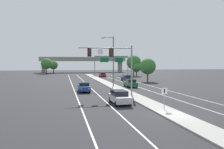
# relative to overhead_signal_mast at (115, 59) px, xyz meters

# --- Properties ---
(ground_plane) EXTENTS (260.00, 260.00, 0.00)m
(ground_plane) POSITION_rel_overhead_signal_mast_xyz_m (2.50, -13.02, -5.36)
(ground_plane) COLOR #28282B
(median_island) EXTENTS (2.40, 110.00, 0.15)m
(median_island) POSITION_rel_overhead_signal_mast_xyz_m (2.50, 4.98, -5.28)
(median_island) COLOR #9E9B93
(median_island) RESTS_ON ground
(lane_stripe_oncoming_center) EXTENTS (0.14, 100.00, 0.01)m
(lane_stripe_oncoming_center) POSITION_rel_overhead_signal_mast_xyz_m (-2.20, 11.98, -5.35)
(lane_stripe_oncoming_center) COLOR silver
(lane_stripe_oncoming_center) RESTS_ON ground
(lane_stripe_receding_center) EXTENTS (0.14, 100.00, 0.01)m
(lane_stripe_receding_center) POSITION_rel_overhead_signal_mast_xyz_m (7.20, 11.98, -5.35)
(lane_stripe_receding_center) COLOR silver
(lane_stripe_receding_center) RESTS_ON ground
(edge_stripe_left) EXTENTS (0.14, 100.00, 0.01)m
(edge_stripe_left) POSITION_rel_overhead_signal_mast_xyz_m (-5.50, 11.98, -5.35)
(edge_stripe_left) COLOR silver
(edge_stripe_left) RESTS_ON ground
(edge_stripe_right) EXTENTS (0.14, 100.00, 0.01)m
(edge_stripe_right) POSITION_rel_overhead_signal_mast_xyz_m (10.50, 11.98, -5.35)
(edge_stripe_right) COLOR silver
(edge_stripe_right) RESTS_ON ground
(overhead_signal_mast) EXTENTS (7.90, 0.44, 7.20)m
(overhead_signal_mast) POSITION_rel_overhead_signal_mast_xyz_m (0.00, 0.00, 0.00)
(overhead_signal_mast) COLOR gray
(overhead_signal_mast) RESTS_ON median_island
(median_sign_post) EXTENTS (0.60, 0.10, 2.20)m
(median_sign_post) POSITION_rel_overhead_signal_mast_xyz_m (2.61, -10.93, -3.77)
(median_sign_post) COLOR gray
(median_sign_post) RESTS_ON median_island
(street_lamp_median) EXTENTS (2.58, 0.28, 10.00)m
(street_lamp_median) POSITION_rel_overhead_signal_mast_xyz_m (2.42, 12.87, 0.44)
(street_lamp_median) COLOR #4C4C51
(street_lamp_median) RESTS_ON median_island
(car_oncoming_silver) EXTENTS (1.89, 4.50, 1.58)m
(car_oncoming_silver) POSITION_rel_overhead_signal_mast_xyz_m (-0.90, -6.35, -4.54)
(car_oncoming_silver) COLOR #B7B7BC
(car_oncoming_silver) RESTS_ON ground
(car_oncoming_blue) EXTENTS (1.86, 4.48, 1.58)m
(car_oncoming_blue) POSITION_rel_overhead_signal_mast_xyz_m (-4.01, 5.55, -4.54)
(car_oncoming_blue) COLOR navy
(car_oncoming_blue) RESTS_ON ground
(car_receding_green) EXTENTS (1.90, 4.50, 1.58)m
(car_receding_green) POSITION_rel_overhead_signal_mast_xyz_m (5.70, 10.84, -4.54)
(car_receding_green) COLOR #195633
(car_receding_green) RESTS_ON ground
(car_receding_navy) EXTENTS (1.93, 4.51, 1.58)m
(car_receding_navy) POSITION_rel_overhead_signal_mast_xyz_m (8.92, 25.03, -4.54)
(car_receding_navy) COLOR #141E4C
(car_receding_navy) RESTS_ON ground
(car_receding_red) EXTENTS (1.89, 4.50, 1.58)m
(car_receding_red) POSITION_rel_overhead_signal_mast_xyz_m (5.71, 43.56, -4.54)
(car_receding_red) COLOR maroon
(car_receding_red) RESTS_ON ground
(highway_sign_gantry) EXTENTS (13.28, 0.42, 7.50)m
(highway_sign_gantry) POSITION_rel_overhead_signal_mast_xyz_m (10.70, 52.05, 0.81)
(highway_sign_gantry) COLOR gray
(highway_sign_gantry) RESTS_ON ground
(overpass_bridge) EXTENTS (42.40, 6.40, 7.65)m
(overpass_bridge) POSITION_rel_overhead_signal_mast_xyz_m (2.50, 82.17, 0.42)
(overpass_bridge) COLOR gray
(overpass_bridge) RESTS_ON ground
(tree_far_right_b) EXTENTS (5.28, 5.28, 7.64)m
(tree_far_right_b) POSITION_rel_overhead_signal_mast_xyz_m (17.90, 46.94, -0.37)
(tree_far_right_b) COLOR #4C3823
(tree_far_right_b) RESTS_ON ground
(tree_far_left_c) EXTENTS (4.00, 4.00, 5.78)m
(tree_far_left_c) POSITION_rel_overhead_signal_mast_xyz_m (-11.77, 74.20, -1.59)
(tree_far_left_c) COLOR #4C3823
(tree_far_left_c) RESTS_ON ground
(tree_far_left_b) EXTENTS (4.66, 4.66, 6.75)m
(tree_far_left_b) POSITION_rel_overhead_signal_mast_xyz_m (-14.44, 68.53, -0.95)
(tree_far_left_b) COLOR #4C3823
(tree_far_left_b) RESTS_ON ground
(tree_far_right_a) EXTENTS (3.28, 3.28, 4.74)m
(tree_far_right_a) POSITION_rel_overhead_signal_mast_xyz_m (18.29, 44.89, -2.27)
(tree_far_right_a) COLOR #4C3823
(tree_far_right_a) RESTS_ON ground
(tree_far_right_c) EXTENTS (4.15, 4.15, 6.00)m
(tree_far_right_c) POSITION_rel_overhead_signal_mast_xyz_m (13.81, 22.46, -1.44)
(tree_far_right_c) COLOR #4C3823
(tree_far_right_c) RESTS_ON ground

